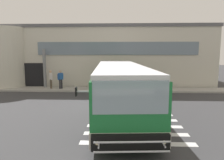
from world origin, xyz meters
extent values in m
cube|color=#353538|center=(0.00, 0.00, -0.01)|extent=(80.00, 90.00, 0.02)
cube|color=silver|center=(2.00, -6.00, 0.00)|extent=(4.40, 0.36, 0.01)
cube|color=silver|center=(2.00, -5.10, 0.00)|extent=(4.40, 0.36, 0.01)
cube|color=silver|center=(2.00, -4.20, 0.00)|extent=(4.40, 0.36, 0.01)
cube|color=silver|center=(2.00, -3.30, 0.00)|extent=(4.40, 0.36, 0.01)
cube|color=silver|center=(2.00, -2.40, 0.00)|extent=(4.40, 0.36, 0.01)
cube|color=beige|center=(0.00, 12.00, 2.90)|extent=(21.11, 12.00, 5.80)
cube|color=#56565B|center=(0.00, 12.00, 5.95)|extent=(21.31, 12.20, 0.30)
cylinder|color=beige|center=(-10.05, 6.50, 2.90)|extent=(4.40, 4.40, 5.80)
cube|color=black|center=(-7.05, 5.95, 1.20)|extent=(1.80, 0.16, 2.40)
cube|color=slate|center=(1.00, 5.96, 3.80)|extent=(15.11, 0.10, 1.20)
cube|color=#9E9B93|center=(0.00, 4.80, 0.07)|extent=(25.11, 2.00, 0.15)
cylinder|color=slate|center=(-5.79, 5.40, 1.95)|extent=(0.28, 0.28, 3.60)
cube|color=#1E7238|center=(1.25, -1.27, 1.42)|extent=(3.35, 11.97, 2.15)
cube|color=silver|center=(1.25, -1.27, 0.62)|extent=(3.39, 12.01, 0.55)
cube|color=silver|center=(1.25, -1.27, 2.60)|extent=(3.24, 11.76, 0.20)
cube|color=#8C9EAD|center=(1.65, -7.12, 2.02)|extent=(2.35, 0.28, 1.05)
cube|color=#8C9EAD|center=(2.53, -0.88, 1.92)|extent=(0.76, 10.60, 0.95)
cube|color=#8C9EAD|center=(-0.06, -1.06, 1.92)|extent=(0.76, 10.60, 0.95)
cube|color=black|center=(1.65, -7.12, 2.38)|extent=(2.15, 0.25, 0.28)
cube|color=black|center=(1.66, -7.25, 0.63)|extent=(2.46, 0.37, 0.52)
sphere|color=beige|center=(2.69, -7.22, 0.65)|extent=(0.18, 0.18, 0.18)
sphere|color=beige|center=(0.64, -7.36, 0.65)|extent=(0.18, 0.18, 0.18)
cylinder|color=#B7B7BF|center=(0.15, -7.02, 2.17)|extent=(0.40, 0.08, 0.05)
cube|color=black|center=(-0.05, -7.03, 2.17)|extent=(0.05, 0.20, 0.28)
cylinder|color=black|center=(2.71, -5.29, 0.50)|extent=(0.37, 1.02, 1.00)
cylinder|color=black|center=(0.36, -5.45, 0.50)|extent=(0.37, 1.02, 1.00)
cylinder|color=black|center=(2.24, 1.51, 0.50)|extent=(0.37, 1.02, 1.00)
cylinder|color=black|center=(-0.10, 1.35, 0.50)|extent=(0.37, 1.02, 1.00)
cylinder|color=black|center=(2.15, 2.81, 0.50)|extent=(0.37, 1.02, 1.00)
cylinder|color=black|center=(-0.19, 2.65, 0.50)|extent=(0.37, 1.02, 1.00)
cylinder|color=#B7B7BF|center=(1.69, -7.62, 0.50)|extent=(2.25, 0.21, 0.06)
cylinder|color=#B7B7BF|center=(1.69, -7.62, 0.80)|extent=(2.25, 0.21, 0.06)
cylinder|color=#B7B7BF|center=(2.65, -7.35, 0.65)|extent=(0.08, 0.50, 0.05)
cylinder|color=#B7B7BF|center=(0.70, -7.48, 0.65)|extent=(0.08, 0.50, 0.05)
cylinder|color=#4C4233|center=(-4.94, 4.61, 0.57)|extent=(0.15, 0.15, 0.85)
cylinder|color=#4C4233|center=(-5.04, 4.78, 0.57)|extent=(0.15, 0.15, 0.85)
cube|color=silver|center=(-4.99, 4.70, 1.29)|extent=(0.39, 0.44, 0.58)
sphere|color=tan|center=(-4.99, 4.70, 1.71)|extent=(0.23, 0.23, 0.23)
cylinder|color=silver|center=(-4.86, 4.49, 1.24)|extent=(0.09, 0.09, 0.55)
cylinder|color=silver|center=(-5.12, 4.91, 1.24)|extent=(0.09, 0.09, 0.55)
cylinder|color=#2D2D33|center=(-4.03, 4.77, 0.57)|extent=(0.15, 0.15, 0.85)
cylinder|color=#2D2D33|center=(-4.15, 4.61, 0.57)|extent=(0.15, 0.15, 0.85)
cube|color=#2659A5|center=(-4.09, 4.69, 1.29)|extent=(0.40, 0.44, 0.58)
sphere|color=tan|center=(-4.09, 4.69, 1.71)|extent=(0.23, 0.23, 0.23)
cylinder|color=#2659A5|center=(-3.94, 4.89, 1.24)|extent=(0.09, 0.09, 0.55)
cylinder|color=#2659A5|center=(-4.24, 4.49, 1.24)|extent=(0.09, 0.09, 0.55)
cube|color=navy|center=(-4.22, 4.79, 1.27)|extent=(0.32, 0.35, 0.44)
camera|label=1|loc=(1.34, -13.20, 3.38)|focal=32.30mm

